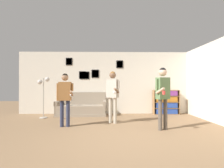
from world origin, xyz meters
TOP-DOWN VIEW (x-y plane):
  - ground_plane at (0.00, 0.00)m, footprint 20.00×20.00m
  - wall_back at (-0.01, 3.80)m, footprint 8.53×0.08m
  - wall_right at (3.10, 1.89)m, footprint 0.06×6.17m
  - couch at (-1.50, 3.39)m, footprint 2.04×0.80m
  - bookshelf at (2.08, 3.58)m, footprint 1.09×0.30m
  - floor_lamp at (-2.84, 2.78)m, footprint 0.46×0.28m
  - person_player_foreground_left at (-1.68, 1.39)m, footprint 0.51×0.43m
  - person_player_foreground_center at (-0.25, 1.86)m, footprint 0.44×0.59m
  - person_watcher_holding_cup at (1.13, 0.96)m, footprint 0.46×0.55m
  - bottle_on_floor at (-2.11, 2.60)m, footprint 0.07×0.07m
  - drinking_cup at (1.83, 3.58)m, footprint 0.07×0.07m

SIDE VIEW (x-z plane):
  - ground_plane at x=0.00m, z-range 0.00..0.00m
  - bottle_on_floor at x=-2.11m, z-range -0.03..0.22m
  - couch at x=-1.50m, z-range -0.17..0.77m
  - bookshelf at x=2.08m, z-range 0.00..1.03m
  - person_player_foreground_left at x=-1.68m, z-range 0.17..1.77m
  - person_player_foreground_center at x=-0.25m, z-range 0.20..1.89m
  - person_watcher_holding_cup at x=1.13m, z-range 0.20..1.93m
  - drinking_cup at x=1.83m, z-range 1.03..1.15m
  - floor_lamp at x=-2.84m, z-range 0.36..1.91m
  - wall_right at x=3.10m, z-range 0.00..2.70m
  - wall_back at x=-0.01m, z-range 0.01..2.71m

